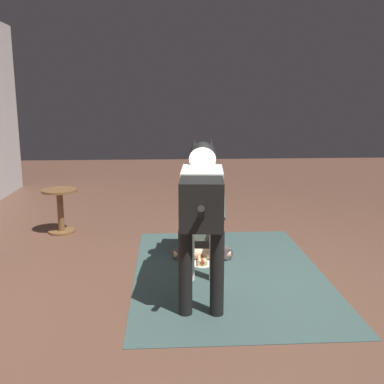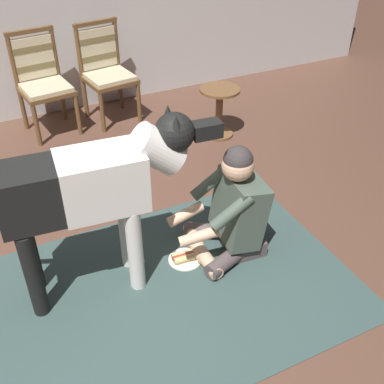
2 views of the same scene
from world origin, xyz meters
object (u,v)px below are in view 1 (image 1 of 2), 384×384
(large_dog, at_px, (202,198))
(round_side_table, at_px, (60,207))
(hot_dog_on_plate, at_px, (202,261))
(person_sitting_on_floor, at_px, (203,219))

(large_dog, height_order, round_side_table, large_dog)
(hot_dog_on_plate, distance_m, round_side_table, 1.87)
(person_sitting_on_floor, xyz_separation_m, large_dog, (-0.89, 0.08, 0.41))
(person_sitting_on_floor, bearing_deg, hot_dog_on_plate, 174.86)
(person_sitting_on_floor, distance_m, hot_dog_on_plate, 0.46)
(large_dog, xyz_separation_m, hot_dog_on_plate, (0.55, -0.05, -0.72))
(hot_dog_on_plate, relative_size, round_side_table, 0.47)
(hot_dog_on_plate, bearing_deg, large_dog, 174.86)
(person_sitting_on_floor, bearing_deg, large_dog, 174.86)
(hot_dog_on_plate, xyz_separation_m, round_side_table, (1.08, 1.50, 0.27))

